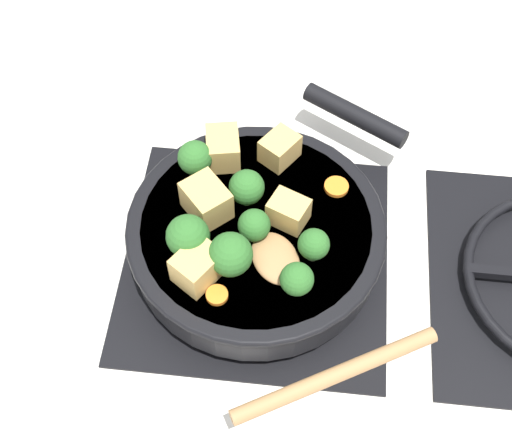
{
  "coord_description": "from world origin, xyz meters",
  "views": [
    {
      "loc": [
        0.43,
        0.05,
        0.73
      ],
      "look_at": [
        0.0,
        0.0,
        0.08
      ],
      "focal_mm": 50.0,
      "sensor_mm": 36.0,
      "label": 1
    }
  ],
  "objects": [
    {
      "name": "ground_plane",
      "position": [
        0.0,
        0.0,
        0.0
      ],
      "size": [
        2.4,
        2.4,
        0.0
      ],
      "primitive_type": "plane",
      "color": "white"
    },
    {
      "name": "front_burner_grate",
      "position": [
        0.0,
        0.0,
        0.01
      ],
      "size": [
        0.31,
        0.31,
        0.03
      ],
      "color": "black",
      "rests_on": "ground_plane"
    },
    {
      "name": "skillet_pan",
      "position": [
        -0.0,
        0.0,
        0.05
      ],
      "size": [
        0.37,
        0.32,
        0.05
      ],
      "color": "black",
      "rests_on": "front_burner_grate"
    },
    {
      "name": "wooden_spoon",
      "position": [
        0.11,
        0.06,
        0.08
      ],
      "size": [
        0.22,
        0.2,
        0.02
      ],
      "color": "#A87A4C",
      "rests_on": "skillet_pan"
    },
    {
      "name": "tofu_cube_center_large",
      "position": [
        -0.1,
        0.02,
        0.09
      ],
      "size": [
        0.05,
        0.05,
        0.03
      ],
      "primitive_type": "cube",
      "rotation": [
        0.0,
        0.0,
        2.53
      ],
      "color": "tan",
      "rests_on": "skillet_pan"
    },
    {
      "name": "tofu_cube_near_handle",
      "position": [
        -0.01,
        -0.06,
        0.1
      ],
      "size": [
        0.06,
        0.06,
        0.04
      ],
      "primitive_type": "cube",
      "rotation": [
        0.0,
        0.0,
        3.87
      ],
      "color": "tan",
      "rests_on": "skillet_pan"
    },
    {
      "name": "tofu_cube_east_chunk",
      "position": [
        -0.01,
        0.03,
        0.09
      ],
      "size": [
        0.05,
        0.05,
        0.03
      ],
      "primitive_type": "cube",
      "rotation": [
        0.0,
        0.0,
        1.16
      ],
      "color": "tan",
      "rests_on": "skillet_pan"
    },
    {
      "name": "tofu_cube_west_chunk",
      "position": [
        0.07,
        -0.05,
        0.09
      ],
      "size": [
        0.06,
        0.06,
        0.04
      ],
      "primitive_type": "cube",
      "rotation": [
        0.0,
        0.0,
        5.68
      ],
      "color": "tan",
      "rests_on": "skillet_pan"
    },
    {
      "name": "tofu_cube_back_piece",
      "position": [
        -0.09,
        -0.05,
        0.09
      ],
      "size": [
        0.05,
        0.05,
        0.04
      ],
      "primitive_type": "cube",
      "rotation": [
        0.0,
        0.0,
        3.33
      ],
      "color": "tan",
      "rests_on": "skillet_pan"
    },
    {
      "name": "broccoli_floret_near_spoon",
      "position": [
        0.08,
        0.05,
        0.1
      ],
      "size": [
        0.04,
        0.04,
        0.04
      ],
      "color": "#709956",
      "rests_on": "skillet_pan"
    },
    {
      "name": "broccoli_floret_center_top",
      "position": [
        -0.03,
        -0.01,
        0.1
      ],
      "size": [
        0.04,
        0.04,
        0.05
      ],
      "color": "#709956",
      "rests_on": "skillet_pan"
    },
    {
      "name": "broccoli_floret_east_rim",
      "position": [
        -0.06,
        -0.08,
        0.1
      ],
      "size": [
        0.04,
        0.04,
        0.05
      ],
      "color": "#709956",
      "rests_on": "skillet_pan"
    },
    {
      "name": "broccoli_floret_west_rim",
      "position": [
        0.04,
        0.06,
        0.1
      ],
      "size": [
        0.03,
        0.03,
        0.04
      ],
      "color": "#709956",
      "rests_on": "skillet_pan"
    },
    {
      "name": "broccoli_floret_north_edge",
      "position": [
        0.02,
        -0.0,
        0.1
      ],
      "size": [
        0.04,
        0.04,
        0.04
      ],
      "color": "#709956",
      "rests_on": "skillet_pan"
    },
    {
      "name": "broccoli_floret_south_cluster",
      "position": [
        0.06,
        -0.02,
        0.11
      ],
      "size": [
        0.05,
        0.05,
        0.05
      ],
      "color": "#709956",
      "rests_on": "skillet_pan"
    },
    {
      "name": "broccoli_floret_mid_floret",
      "position": [
        0.04,
        -0.07,
        0.11
      ],
      "size": [
        0.05,
        0.05,
        0.05
      ],
      "color": "#709956",
      "rests_on": "skillet_pan"
    },
    {
      "name": "carrot_slice_orange_thin",
      "position": [
        -0.06,
        0.09,
        0.08
      ],
      "size": [
        0.03,
        0.03,
        0.01
      ],
      "primitive_type": "cylinder",
      "color": "orange",
      "rests_on": "skillet_pan"
    },
    {
      "name": "carrot_slice_near_center",
      "position": [
        0.09,
        -0.03,
        0.08
      ],
      "size": [
        0.02,
        0.02,
        0.01
      ],
      "primitive_type": "cylinder",
      "color": "orange",
      "rests_on": "skillet_pan"
    }
  ]
}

